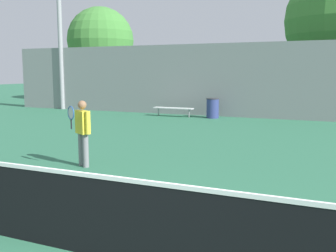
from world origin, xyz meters
The scene contains 6 objects.
tennis_net centered at (0.00, 0.00, 0.52)m, with size 11.45×0.09×1.02m.
tennis_player centered at (-3.24, 3.67, 0.87)m, with size 0.54×0.51×1.54m.
bench_courtside_near centered at (-5.28, 13.84, 0.40)m, with size 2.02×0.40×0.44m.
trash_bin centered at (-3.35, 14.02, 0.47)m, with size 0.61×0.61×0.94m.
back_fence centered at (0.00, 14.85, 1.77)m, with size 31.37×0.06×3.54m.
tree_green_tall centered at (-14.32, 21.32, 4.43)m, with size 4.87×4.87×6.88m.
Camera 1 is at (2.17, -3.72, 2.20)m, focal length 42.00 mm.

